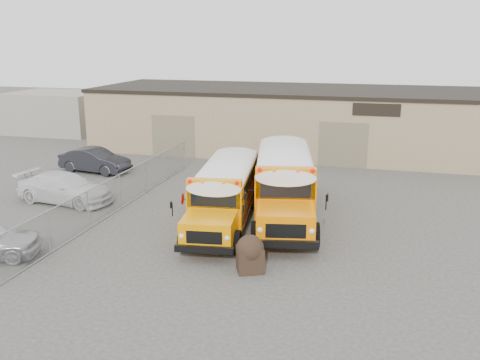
% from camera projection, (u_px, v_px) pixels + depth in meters
% --- Properties ---
extents(ground, '(120.00, 120.00, 0.00)m').
position_uv_depth(ground, '(216.00, 242.00, 22.64)').
color(ground, '#403E3B').
rests_on(ground, ground).
extents(warehouse, '(30.20, 10.20, 4.67)m').
position_uv_depth(warehouse, '(296.00, 119.00, 40.65)').
color(warehouse, tan).
rests_on(warehouse, ground).
extents(chainlink_fence, '(0.07, 18.07, 1.81)m').
position_uv_depth(chainlink_fence, '(120.00, 192.00, 26.72)').
color(chainlink_fence, '#94969C').
rests_on(chainlink_fence, ground).
extents(distant_building_left, '(8.00, 6.00, 3.60)m').
position_uv_depth(distant_building_left, '(58.00, 112.00, 48.26)').
color(distant_building_left, gray).
rests_on(distant_building_left, ground).
extents(school_bus_left, '(3.54, 9.66, 2.76)m').
position_uv_depth(school_bus_left, '(241.00, 160.00, 30.38)').
color(school_bus_left, '#F99400').
rests_on(school_bus_left, ground).
extents(school_bus_right, '(4.60, 10.93, 3.11)m').
position_uv_depth(school_bus_right, '(283.00, 151.00, 32.04)').
color(school_bus_right, '#FF7E00').
rests_on(school_bus_right, ground).
extents(tarp_bundle, '(1.20, 1.16, 1.41)m').
position_uv_depth(tarp_bundle, '(250.00, 253.00, 19.62)').
color(tarp_bundle, black).
rests_on(tarp_bundle, ground).
extents(car_white, '(5.48, 2.75, 1.53)m').
position_uv_depth(car_white, '(65.00, 188.00, 27.90)').
color(car_white, silver).
rests_on(car_white, ground).
extents(car_dark, '(4.84, 2.24, 1.53)m').
position_uv_depth(car_dark, '(95.00, 160.00, 34.12)').
color(car_dark, black).
rests_on(car_dark, ground).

